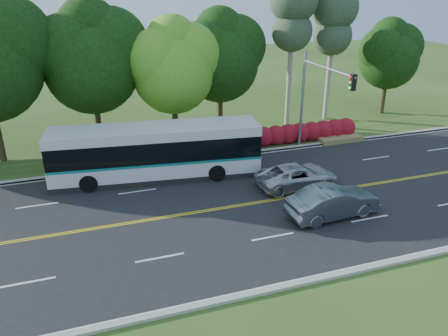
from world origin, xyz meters
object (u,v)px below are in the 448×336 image
object	(u,v)px
traffic_signal	(317,90)
suv	(297,176)
sedan	(333,202)
transit_bus	(156,153)

from	to	relation	value
traffic_signal	suv	world-z (taller)	traffic_signal
traffic_signal	suv	bearing A→B (deg)	-128.43
traffic_signal	sedan	size ratio (longest dim) A/B	1.41
transit_bus	suv	world-z (taller)	transit_bus
sedan	transit_bus	bearing A→B (deg)	40.73
sedan	suv	bearing A→B (deg)	-2.70
transit_bus	suv	size ratio (longest dim) A/B	2.62
transit_bus	sedan	xyz separation A→B (m)	(7.79, -7.75, -0.82)
traffic_signal	sedan	world-z (taller)	traffic_signal
sedan	suv	distance (m)	3.80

